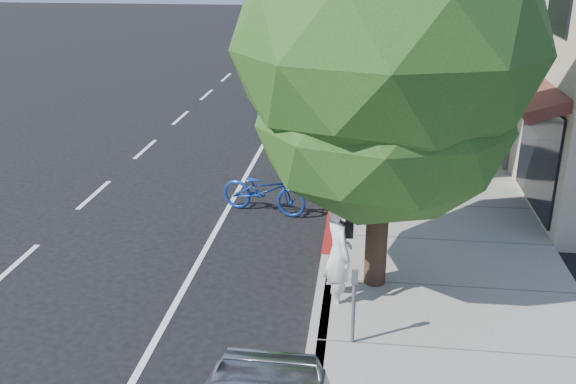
% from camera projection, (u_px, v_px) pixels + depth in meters
% --- Properties ---
extents(ground, '(120.00, 120.00, 0.00)m').
position_uv_depth(ground, '(332.00, 240.00, 13.85)').
color(ground, black).
rests_on(ground, ground).
extents(sidewalk, '(4.60, 56.00, 0.15)m').
position_uv_depth(sidewalk, '(416.00, 138.00, 20.98)').
color(sidewalk, gray).
rests_on(sidewalk, ground).
extents(curb, '(0.30, 56.00, 0.15)m').
position_uv_depth(curb, '(346.00, 136.00, 21.24)').
color(curb, '#9E998E').
rests_on(curb, ground).
extents(curb_red_segment, '(0.32, 4.00, 0.15)m').
position_uv_depth(curb_red_segment, '(334.00, 219.00, 14.75)').
color(curb_red_segment, maroon).
rests_on(curb_red_segment, ground).
extents(storefront_building, '(10.00, 36.00, 7.00)m').
position_uv_depth(storefront_building, '(575.00, 6.00, 28.20)').
color(storefront_building, beige).
rests_on(storefront_building, ground).
extents(street_tree_0, '(5.12, 5.12, 7.27)m').
position_uv_depth(street_tree_0, '(387.00, 52.00, 10.34)').
color(street_tree_0, black).
rests_on(street_tree_0, ground).
extents(cyclist, '(0.72, 0.86, 2.00)m').
position_uv_depth(cyclist, '(339.00, 254.00, 11.00)').
color(cyclist, white).
rests_on(cyclist, ground).
extents(bicycle, '(2.25, 1.27, 1.12)m').
position_uv_depth(bicycle, '(264.00, 190.00, 15.13)').
color(bicycle, '#163A99').
rests_on(bicycle, ground).
extents(silver_suv, '(3.05, 5.65, 1.51)m').
position_uv_depth(silver_suv, '(326.00, 136.00, 18.73)').
color(silver_suv, '#B3B3B8').
rests_on(silver_suv, ground).
extents(dark_sedan, '(1.68, 4.23, 1.37)m').
position_uv_depth(dark_sedan, '(294.00, 91.00, 25.00)').
color(dark_sedan, '#222628').
rests_on(dark_sedan, ground).
extents(white_pickup, '(2.76, 5.54, 1.54)m').
position_uv_depth(white_pickup, '(321.00, 62.00, 30.71)').
color(white_pickup, '#B9B9B9').
rests_on(white_pickup, ground).
extents(dark_suv_far, '(1.89, 4.43, 1.49)m').
position_uv_depth(dark_suv_far, '(347.00, 51.00, 34.35)').
color(dark_suv_far, black).
rests_on(dark_suv_far, ground).
extents(pedestrian, '(0.96, 0.77, 1.89)m').
position_uv_depth(pedestrian, '(389.00, 84.00, 24.17)').
color(pedestrian, black).
rests_on(pedestrian, sidewalk).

